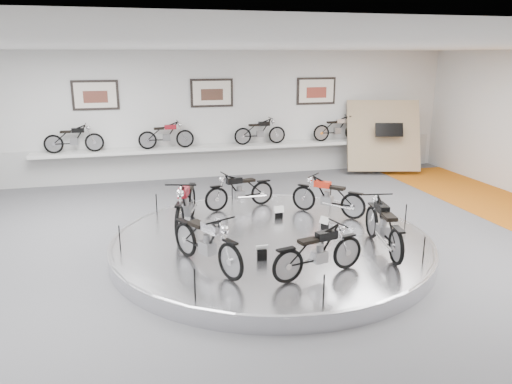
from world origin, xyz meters
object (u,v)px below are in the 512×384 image
object	(u,v)px
display_platform	(271,244)
bike_c	(186,203)
bike_d	(207,241)
bike_b	(240,190)
bike_f	(384,225)
bike_a	(328,196)
shelf	(215,148)
bike_e	(319,251)

from	to	relation	value
display_platform	bike_c	bearing A→B (deg)	148.03
display_platform	bike_d	size ratio (longest dim) A/B	3.83
bike_b	bike_f	xyz separation A→B (m)	(1.99, -3.30, 0.05)
bike_a	bike_b	bearing A→B (deg)	16.95
bike_c	bike_f	distance (m)	4.06
display_platform	bike_b	world-z (taller)	bike_b
bike_a	bike_b	world-z (taller)	bike_a
bike_f	display_platform	bearing A→B (deg)	66.02
shelf	bike_a	size ratio (longest dim) A/B	7.17
bike_f	shelf	bearing A→B (deg)	22.88
bike_e	bike_c	bearing A→B (deg)	108.33
display_platform	shelf	xyz separation A→B (m)	(0.00, 6.40, 0.85)
bike_b	bike_d	xyz separation A→B (m)	(-1.33, -3.26, 0.05)
shelf	bike_e	distance (m)	8.36
bike_a	bike_c	xyz separation A→B (m)	(-3.25, -0.08, 0.09)
bike_f	bike_c	bearing A→B (deg)	66.67
display_platform	bike_b	xyz separation A→B (m)	(-0.17, 2.10, 0.59)
bike_d	bike_e	size ratio (longest dim) A/B	1.12
bike_a	bike_c	size ratio (longest dim) A/B	0.83
bike_a	display_platform	bearing A→B (deg)	79.13
bike_a	bike_e	bearing A→B (deg)	111.04
bike_a	bike_f	size ratio (longest dim) A/B	0.91
bike_a	bike_d	bearing A→B (deg)	81.49
display_platform	bike_d	bearing A→B (deg)	-142.33
display_platform	bike_f	distance (m)	2.28
display_platform	bike_e	bearing A→B (deg)	-83.09
bike_f	bike_b	bearing A→B (deg)	40.51
bike_f	bike_a	bearing A→B (deg)	13.47
display_platform	bike_e	distance (m)	2.05
bike_a	bike_e	xyz separation A→B (m)	(-1.42, -3.02, -0.01)
bike_c	bike_e	bearing A→B (deg)	48.71
bike_a	bike_e	distance (m)	3.34
bike_d	bike_b	bearing A→B (deg)	132.01
bike_b	bike_d	bearing A→B (deg)	55.72
bike_e	shelf	bearing A→B (deg)	78.11
shelf	bike_f	distance (m)	7.82
display_platform	bike_e	xyz separation A→B (m)	(0.24, -1.95, 0.59)
shelf	bike_c	world-z (taller)	bike_c
bike_d	bike_e	world-z (taller)	bike_d
display_platform	bike_c	distance (m)	2.00
bike_c	bike_e	distance (m)	3.46
display_platform	bike_e	size ratio (longest dim) A/B	4.27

